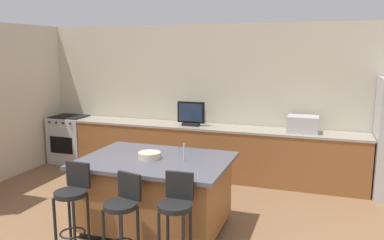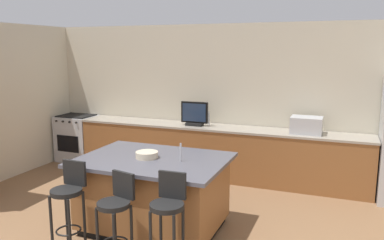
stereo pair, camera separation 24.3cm
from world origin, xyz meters
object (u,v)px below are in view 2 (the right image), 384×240
(tv_monitor, at_px, (195,115))
(bar_stool_left, at_px, (69,199))
(kitchen_island, at_px, (154,193))
(bar_stool_right, at_px, (168,214))
(bar_stool_center, at_px, (116,211))
(microwave, at_px, (306,125))
(fruit_bowl, at_px, (147,155))
(range_oven, at_px, (77,138))

(tv_monitor, bearing_deg, bar_stool_left, -96.44)
(tv_monitor, height_order, bar_stool_left, tv_monitor)
(kitchen_island, bearing_deg, bar_stool_right, -54.65)
(kitchen_island, height_order, bar_stool_center, bar_stool_center)
(bar_stool_center, bearing_deg, tv_monitor, 108.95)
(bar_stool_left, distance_m, bar_stool_right, 1.18)
(microwave, bearing_deg, fruit_bowl, -127.32)
(range_oven, bearing_deg, kitchen_island, -37.72)
(range_oven, relative_size, fruit_bowl, 3.37)
(microwave, distance_m, bar_stool_right, 3.18)
(kitchen_island, distance_m, bar_stool_center, 0.87)
(range_oven, relative_size, bar_stool_left, 0.92)
(tv_monitor, bearing_deg, bar_stool_right, -73.91)
(range_oven, xyz_separation_m, microwave, (4.41, 0.00, 0.58))
(microwave, bearing_deg, tv_monitor, -178.41)
(kitchen_island, height_order, tv_monitor, tv_monitor)
(kitchen_island, height_order, microwave, microwave)
(microwave, relative_size, bar_stool_center, 0.50)
(bar_stool_right, bearing_deg, range_oven, 136.38)
(kitchen_island, bearing_deg, range_oven, 142.28)
(bar_stool_center, height_order, bar_stool_right, bar_stool_right)
(bar_stool_center, bearing_deg, bar_stool_left, -168.95)
(bar_stool_center, bearing_deg, microwave, 75.93)
(microwave, relative_size, bar_stool_right, 0.47)
(kitchen_island, bearing_deg, microwave, 53.75)
(range_oven, distance_m, fruit_bowl, 3.54)
(kitchen_island, relative_size, microwave, 3.72)
(microwave, height_order, tv_monitor, tv_monitor)
(microwave, xyz_separation_m, bar_stool_left, (-2.21, -3.01, -0.43))
(bar_stool_left, height_order, bar_stool_right, bar_stool_right)
(kitchen_island, height_order, range_oven, range_oven)
(kitchen_island, relative_size, tv_monitor, 3.69)
(fruit_bowl, bearing_deg, tv_monitor, 95.32)
(fruit_bowl, bearing_deg, bar_stool_left, -123.13)
(bar_stool_right, bearing_deg, microwave, 68.76)
(microwave, bearing_deg, range_oven, -179.99)
(kitchen_island, distance_m, tv_monitor, 2.24)
(kitchen_island, bearing_deg, bar_stool_left, -126.15)
(tv_monitor, distance_m, bar_stool_left, 3.02)
(microwave, height_order, bar_stool_left, microwave)
(kitchen_island, height_order, bar_stool_left, bar_stool_left)
(bar_stool_right, distance_m, fruit_bowl, 1.07)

